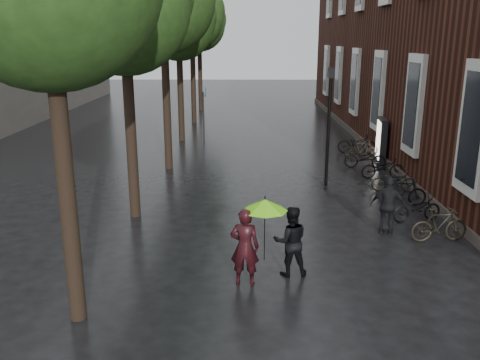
{
  "coord_description": "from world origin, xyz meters",
  "views": [
    {
      "loc": [
        -0.75,
        -7.91,
        5.35
      ],
      "look_at": [
        -0.83,
        5.4,
        1.6
      ],
      "focal_mm": 38.0,
      "sensor_mm": 36.0,
      "label": 1
    }
  ],
  "objects_px": {
    "pedestrian_walking": "(388,206)",
    "ad_lightbox": "(381,141)",
    "person_black": "(291,241)",
    "parked_bicycles": "(382,170)",
    "person_burgundy": "(245,247)",
    "lamp_post": "(329,116)"
  },
  "relations": [
    {
      "from": "pedestrian_walking",
      "to": "ad_lightbox",
      "type": "bearing_deg",
      "value": -83.96
    },
    {
      "from": "person_burgundy",
      "to": "lamp_post",
      "type": "bearing_deg",
      "value": -104.67
    },
    {
      "from": "pedestrian_walking",
      "to": "lamp_post",
      "type": "relative_size",
      "value": 0.39
    },
    {
      "from": "person_black",
      "to": "pedestrian_walking",
      "type": "bearing_deg",
      "value": -143.85
    },
    {
      "from": "pedestrian_walking",
      "to": "parked_bicycles",
      "type": "distance_m",
      "value": 5.57
    },
    {
      "from": "parked_bicycles",
      "to": "lamp_post",
      "type": "xyz_separation_m",
      "value": [
        -2.24,
        -0.61,
        2.18
      ]
    },
    {
      "from": "person_burgundy",
      "to": "lamp_post",
      "type": "distance_m",
      "value": 8.58
    },
    {
      "from": "person_black",
      "to": "pedestrian_walking",
      "type": "relative_size",
      "value": 0.99
    },
    {
      "from": "pedestrian_walking",
      "to": "lamp_post",
      "type": "bearing_deg",
      "value": -59.34
    },
    {
      "from": "ad_lightbox",
      "to": "lamp_post",
      "type": "bearing_deg",
      "value": -121.6
    },
    {
      "from": "pedestrian_walking",
      "to": "ad_lightbox",
      "type": "relative_size",
      "value": 0.85
    },
    {
      "from": "parked_bicycles",
      "to": "person_burgundy",
      "type": "bearing_deg",
      "value": -122.06
    },
    {
      "from": "person_black",
      "to": "ad_lightbox",
      "type": "xyz_separation_m",
      "value": [
        4.96,
        11.01,
        0.16
      ]
    },
    {
      "from": "pedestrian_walking",
      "to": "ad_lightbox",
      "type": "xyz_separation_m",
      "value": [
        2.01,
        8.46,
        0.15
      ]
    },
    {
      "from": "person_black",
      "to": "lamp_post",
      "type": "relative_size",
      "value": 0.39
    },
    {
      "from": "person_burgundy",
      "to": "lamp_post",
      "type": "xyz_separation_m",
      "value": [
        3.05,
        7.83,
        1.73
      ]
    },
    {
      "from": "lamp_post",
      "to": "ad_lightbox",
      "type": "bearing_deg",
      "value": 51.06
    },
    {
      "from": "person_burgundy",
      "to": "pedestrian_walking",
      "type": "xyz_separation_m",
      "value": [
        4.01,
        3.03,
        -0.05
      ]
    },
    {
      "from": "person_black",
      "to": "pedestrian_walking",
      "type": "distance_m",
      "value": 3.9
    },
    {
      "from": "person_burgundy",
      "to": "person_black",
      "type": "xyz_separation_m",
      "value": [
        1.06,
        0.49,
        -0.06
      ]
    },
    {
      "from": "parked_bicycles",
      "to": "person_black",
      "type": "bearing_deg",
      "value": -118.0
    },
    {
      "from": "pedestrian_walking",
      "to": "parked_bicycles",
      "type": "relative_size",
      "value": 0.14
    }
  ]
}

